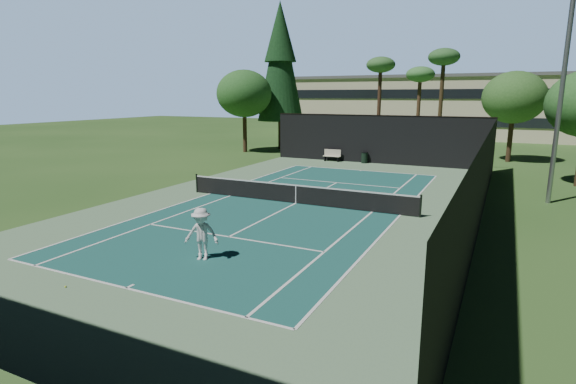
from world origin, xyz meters
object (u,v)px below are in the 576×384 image
Objects in this scene: player at (202,234)px; trash_bin at (364,158)px; tennis_ball_b at (269,195)px; park_bench at (332,155)px; tennis_ball_d at (277,189)px; tennis_net at (296,193)px; tennis_ball_c at (356,195)px; tennis_ball_a at (66,287)px.

trash_bin is at bearing 75.33° from player.
tennis_ball_b is 0.05× the size of park_bench.
tennis_net is at bearing -47.64° from tennis_ball_d.
player is 31.67× the size of tennis_ball_c.
tennis_net reaches higher than tennis_ball_d.
tennis_ball_c is at bearing -63.93° from park_bench.
tennis_net reaches higher than tennis_ball_c.
tennis_ball_c is 4.77m from tennis_ball_d.
tennis_ball_c is at bearing -75.76° from trash_bin.
park_bench is at bearing 95.54° from tennis_ball_d.
tennis_ball_c is at bearing 56.91° from tennis_net.
tennis_ball_b reaches higher than tennis_ball_d.
tennis_ball_d is at bearing 101.09° from tennis_ball_b.
park_bench is (-3.76, 15.61, -0.01)m from tennis_net.
player reaches higher than tennis_ball_d.
player is 24.69m from trash_bin.
tennis_ball_d is (-3.08, 11.67, -0.89)m from player.
player is 29.27× the size of tennis_ball_a.
tennis_ball_a is 28.30m from park_bench.
park_bench reaches higher than tennis_ball_a.
tennis_ball_d is 0.07× the size of trash_bin.
tennis_ball_b is 14.68m from park_bench.
tennis_net is at bearing -86.68° from trash_bin.
park_bench is at bearing 94.22° from tennis_ball_a.
tennis_ball_c is 12.72m from trash_bin.
player is (0.57, -8.92, 0.37)m from tennis_net.
trash_bin reaches higher than tennis_ball_c.
park_bench is at bearing 103.54° from tennis_net.
tennis_ball_a is 1.08× the size of tennis_ball_c.
tennis_ball_b is at bearing -151.58° from tennis_ball_c.
tennis_net is 13.65× the size of trash_bin.
park_bench is at bearing -177.68° from trash_bin.
tennis_ball_b is 1.26× the size of tennis_ball_c.
tennis_ball_b reaches higher than tennis_ball_c.
tennis_ball_b is 1.77m from tennis_ball_d.
tennis_ball_c is (1.65, 12.32, -0.89)m from player.
tennis_ball_a is 28.35m from trash_bin.
trash_bin is at bearing 93.32° from tennis_net.
player is 12.46m from tennis_ball_c.
tennis_ball_b is (-2.17, 1.02, -0.52)m from tennis_net.
tennis_net is 3.77m from tennis_ball_d.
park_bench is (-4.33, 24.53, -0.38)m from player.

